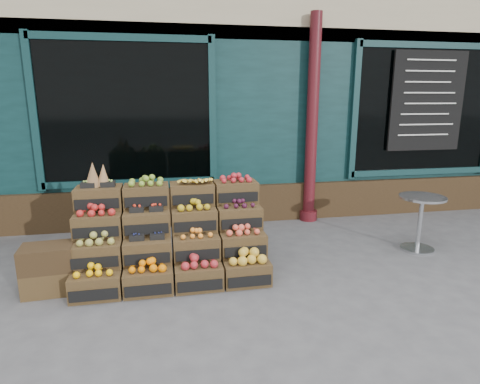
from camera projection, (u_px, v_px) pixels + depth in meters
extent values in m
plane|color=#4D4D50|center=(269.00, 280.00, 4.44)|extent=(60.00, 60.00, 0.00)
cube|color=#0D2C2D|center=(211.00, 77.00, 8.85)|extent=(12.00, 6.00, 4.80)
cube|color=#0D2C2D|center=(234.00, 128.00, 6.24)|extent=(12.00, 0.12, 3.00)
cube|color=#332414|center=(235.00, 204.00, 6.45)|extent=(12.00, 0.18, 0.60)
cube|color=black|center=(127.00, 113.00, 5.83)|extent=(2.40, 0.06, 2.00)
cube|color=black|center=(423.00, 111.00, 6.69)|extent=(2.40, 0.06, 2.00)
cylinder|color=#491117|center=(312.00, 122.00, 6.24)|extent=(0.18, 0.18, 3.20)
cube|color=black|center=(427.00, 101.00, 6.58)|extent=(1.30, 0.04, 1.60)
cube|color=#44321B|center=(96.00, 284.00, 4.06)|extent=(0.50, 0.35, 0.25)
cube|color=black|center=(94.00, 295.00, 3.89)|extent=(0.46, 0.02, 0.11)
cube|color=#FFB707|center=(95.00, 269.00, 4.03)|extent=(0.40, 0.27, 0.08)
cube|color=#44321B|center=(149.00, 280.00, 4.16)|extent=(0.50, 0.35, 0.25)
cube|color=black|center=(148.00, 291.00, 3.99)|extent=(0.46, 0.02, 0.11)
cube|color=orange|center=(148.00, 265.00, 4.12)|extent=(0.40, 0.27, 0.09)
cube|color=#44321B|center=(199.00, 276.00, 4.26)|extent=(0.50, 0.35, 0.25)
cube|color=black|center=(200.00, 286.00, 4.09)|extent=(0.46, 0.02, 0.11)
cube|color=#A32429|center=(198.00, 261.00, 4.22)|extent=(0.40, 0.27, 0.10)
cube|color=#44321B|center=(246.00, 272.00, 4.36)|extent=(0.50, 0.35, 0.25)
cube|color=black|center=(250.00, 281.00, 4.19)|extent=(0.46, 0.02, 0.11)
cube|color=gold|center=(246.00, 256.00, 4.31)|extent=(0.40, 0.27, 0.12)
cube|color=#44321B|center=(97.00, 254.00, 4.21)|extent=(0.50, 0.35, 0.25)
cube|color=black|center=(95.00, 263.00, 4.04)|extent=(0.46, 0.02, 0.11)
cube|color=olive|center=(96.00, 239.00, 4.17)|extent=(0.40, 0.27, 0.08)
cube|color=#44321B|center=(148.00, 250.00, 4.31)|extent=(0.50, 0.35, 0.25)
cube|color=black|center=(148.00, 259.00, 4.14)|extent=(0.46, 0.02, 0.11)
cube|color=#191F4A|center=(147.00, 238.00, 4.27)|extent=(0.40, 0.27, 0.03)
cube|color=#44321B|center=(196.00, 247.00, 4.40)|extent=(0.50, 0.35, 0.25)
cube|color=black|center=(198.00, 255.00, 4.23)|extent=(0.46, 0.02, 0.11)
cube|color=orange|center=(196.00, 233.00, 4.37)|extent=(0.40, 0.27, 0.07)
cube|color=#44321B|center=(243.00, 243.00, 4.50)|extent=(0.50, 0.35, 0.25)
cube|color=black|center=(246.00, 252.00, 4.33)|extent=(0.46, 0.02, 0.11)
cube|color=#E0533C|center=(243.00, 229.00, 4.46)|extent=(0.40, 0.27, 0.08)
cube|color=#44321B|center=(98.00, 225.00, 4.35)|extent=(0.50, 0.35, 0.25)
cube|color=black|center=(96.00, 232.00, 4.18)|extent=(0.46, 0.02, 0.11)
cube|color=#AA201E|center=(97.00, 210.00, 4.31)|extent=(0.40, 0.27, 0.08)
cube|color=#44321B|center=(147.00, 222.00, 4.45)|extent=(0.50, 0.35, 0.25)
cube|color=black|center=(147.00, 229.00, 4.28)|extent=(0.46, 0.02, 0.11)
cube|color=red|center=(147.00, 210.00, 4.42)|extent=(0.40, 0.27, 0.03)
cube|color=#44321B|center=(194.00, 219.00, 4.55)|extent=(0.50, 0.35, 0.25)
cube|color=black|center=(196.00, 226.00, 4.38)|extent=(0.46, 0.02, 0.11)
cube|color=#B39319|center=(194.00, 205.00, 4.51)|extent=(0.40, 0.27, 0.08)
cube|color=#44321B|center=(239.00, 217.00, 4.64)|extent=(0.50, 0.35, 0.25)
cube|color=black|center=(242.00, 224.00, 4.47)|extent=(0.46, 0.02, 0.11)
cube|color=#3A1026|center=(239.00, 204.00, 4.61)|extent=(0.40, 0.27, 0.06)
cube|color=#44321B|center=(99.00, 198.00, 4.50)|extent=(0.50, 0.35, 0.25)
cube|color=black|center=(97.00, 204.00, 4.32)|extent=(0.46, 0.02, 0.11)
cube|color=#90B44A|center=(98.00, 186.00, 4.46)|extent=(0.40, 0.27, 0.03)
cube|color=#44321B|center=(147.00, 196.00, 4.59)|extent=(0.50, 0.35, 0.25)
cube|color=black|center=(146.00, 202.00, 4.42)|extent=(0.46, 0.02, 0.11)
cube|color=olive|center=(146.00, 181.00, 4.55)|extent=(0.40, 0.27, 0.08)
cube|color=#44321B|center=(192.00, 194.00, 4.69)|extent=(0.50, 0.35, 0.25)
cube|color=black|center=(193.00, 199.00, 4.52)|extent=(0.46, 0.02, 0.11)
cube|color=yellow|center=(192.00, 180.00, 4.65)|extent=(0.40, 0.27, 0.08)
cube|color=#44321B|center=(236.00, 192.00, 4.79)|extent=(0.50, 0.35, 0.25)
cube|color=black|center=(238.00, 197.00, 4.62)|extent=(0.46, 0.02, 0.11)
cube|color=#B1222C|center=(236.00, 178.00, 4.75)|extent=(0.40, 0.27, 0.07)
cube|color=#332414|center=(173.00, 270.00, 4.41)|extent=(2.06, 0.36, 0.25)
cube|color=#332414|center=(172.00, 252.00, 4.59)|extent=(2.06, 0.36, 0.50)
cube|color=#332414|center=(171.00, 235.00, 4.76)|extent=(2.06, 0.36, 0.75)
cone|color=olive|center=(93.00, 174.00, 4.42)|extent=(0.17, 0.17, 0.29)
cone|color=olive|center=(103.00, 175.00, 4.48)|extent=(0.15, 0.15, 0.25)
cube|color=#44321B|center=(50.00, 280.00, 4.15)|extent=(0.53, 0.39, 0.25)
cube|color=#332414|center=(47.00, 258.00, 4.09)|extent=(0.53, 0.39, 0.25)
cylinder|color=silver|center=(417.00, 249.00, 5.32)|extent=(0.43, 0.43, 0.03)
cylinder|color=silver|center=(420.00, 224.00, 5.24)|extent=(0.06, 0.06, 0.70)
cylinder|color=silver|center=(423.00, 197.00, 5.15)|extent=(0.58, 0.58, 0.03)
imported|color=#1C6230|center=(153.00, 159.00, 6.70)|extent=(0.80, 0.64, 1.93)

